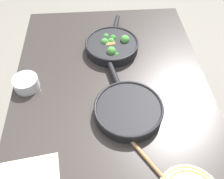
% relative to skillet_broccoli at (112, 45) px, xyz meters
% --- Properties ---
extents(ground_plane, '(14.00, 14.00, 0.00)m').
position_rel_skillet_broccoli_xyz_m(ground_plane, '(-0.29, 0.02, -0.79)').
color(ground_plane, slate).
extents(dining_table_red, '(1.30, 0.88, 0.76)m').
position_rel_skillet_broccoli_xyz_m(dining_table_red, '(-0.29, 0.02, -0.11)').
color(dining_table_red, '#2D2826').
rests_on(dining_table_red, ground_plane).
extents(skillet_broccoli, '(0.38, 0.27, 0.07)m').
position_rel_skillet_broccoli_xyz_m(skillet_broccoli, '(0.00, 0.00, 0.00)').
color(skillet_broccoli, black).
rests_on(skillet_broccoli, dining_table_red).
extents(skillet_eggs, '(0.42, 0.28, 0.05)m').
position_rel_skillet_broccoli_xyz_m(skillet_eggs, '(-0.40, -0.04, -0.00)').
color(skillet_eggs, black).
rests_on(skillet_eggs, dining_table_red).
extents(wooden_spoon, '(0.31, 0.21, 0.02)m').
position_rel_skillet_broccoli_xyz_m(wooden_spoon, '(-0.55, -0.04, -0.02)').
color(wooden_spoon, '#996B42').
rests_on(wooden_spoon, dining_table_red).
extents(prep_bowl_steel, '(0.11, 0.11, 0.05)m').
position_rel_skillet_broccoli_xyz_m(prep_bowl_steel, '(-0.23, 0.40, -0.00)').
color(prep_bowl_steel, '#B7B7BC').
rests_on(prep_bowl_steel, dining_table_red).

